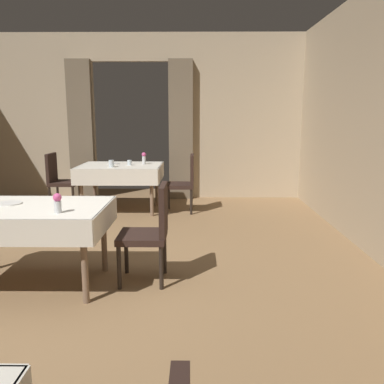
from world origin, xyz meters
The scene contains 13 objects.
ground centered at (0.00, 0.00, 0.00)m, with size 10.08×10.08×0.00m, color olive.
wall_back centered at (0.00, 4.18, 1.51)m, with size 6.40×0.27×3.00m.
dining_table_mid centered at (-0.30, 0.07, 0.66)m, with size 1.41×0.95×0.75m.
dining_table_far centered at (-0.03, 3.08, 0.66)m, with size 1.32×1.04×0.75m.
chair_mid_right centered at (0.78, 0.18, 0.52)m, with size 0.44×0.44×0.93m.
chair_far_right centered at (1.02, 2.97, 0.52)m, with size 0.44×0.44×0.93m.
chair_far_left centered at (-1.08, 3.18, 0.52)m, with size 0.44×0.44×0.93m.
flower_vase_mid centered at (0.05, -0.18, 0.84)m, with size 0.07×0.07×0.17m.
plate_mid_b centered at (-0.51, 0.16, 0.76)m, with size 0.22×0.22×0.01m, color white.
flower_vase_far centered at (0.34, 3.21, 0.86)m, with size 0.07×0.07×0.19m.
glass_far_b centered at (-0.12, 2.79, 0.81)m, with size 0.08×0.08×0.11m, color silver.
glass_far_c centered at (0.13, 3.04, 0.79)m, with size 0.07×0.07×0.09m, color silver.
plate_far_d centered at (-0.16, 3.19, 0.76)m, with size 0.19×0.19×0.01m, color white.
Camera 1 is at (1.20, -3.46, 1.56)m, focal length 37.97 mm.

